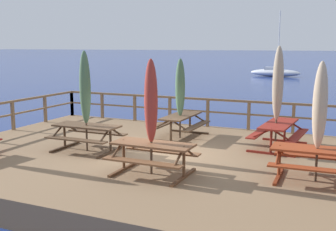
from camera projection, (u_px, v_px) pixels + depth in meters
ground_plane at (158, 175)px, 12.06m from camera, size 600.00×600.00×0.00m
wooden_deck at (158, 164)px, 12.00m from camera, size 12.90×9.06×0.65m
railing_waterside_far at (208, 108)px, 15.77m from camera, size 12.70×0.10×1.09m
picnic_table_mid_left at (87, 132)px, 12.20m from camera, size 1.98×1.42×0.78m
picnic_table_mid_centre at (279, 130)px, 12.51m from camera, size 1.53×2.23×0.78m
picnic_table_front_left at (153, 151)px, 9.94m from camera, size 1.98×1.41×0.78m
picnic_table_back_right at (319, 158)px, 9.38m from camera, size 2.15×1.47×0.78m
picnic_table_back_left at (181, 121)px, 13.93m from camera, size 1.41×2.02×0.78m
patio_umbrella_tall_front at (85, 88)px, 11.92m from camera, size 0.32×0.32×2.92m
patio_umbrella_short_back at (278, 84)px, 12.24m from camera, size 0.32×0.32×3.06m
patio_umbrella_tall_mid_left at (151, 102)px, 9.79m from camera, size 0.32×0.32×2.76m
patio_umbrella_tall_mid_right at (320, 106)px, 9.23m from camera, size 0.32×0.32×2.73m
patio_umbrella_short_mid at (180, 88)px, 13.68m from camera, size 0.32×0.32×2.65m
sailboat_distant at (275, 72)px, 50.10m from camera, size 6.12×2.18×7.72m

